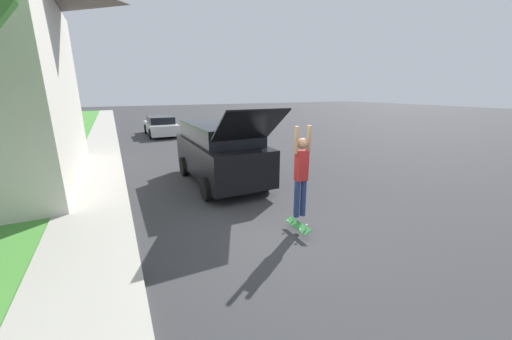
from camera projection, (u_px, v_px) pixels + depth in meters
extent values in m
plane|color=#333335|center=(267.00, 232.00, 6.50)|extent=(120.00, 120.00, 0.00)
cube|color=#ADA89E|center=(97.00, 180.00, 10.11)|extent=(1.80, 80.00, 0.10)
cube|color=black|center=(220.00, 157.00, 9.76)|extent=(1.97, 4.59, 1.13)
cube|color=black|center=(218.00, 132.00, 9.63)|extent=(1.81, 3.58, 0.57)
cylinder|color=black|center=(184.00, 166.00, 10.73)|extent=(0.24, 0.71, 0.71)
cylinder|color=black|center=(231.00, 161.00, 11.54)|extent=(0.24, 0.71, 0.71)
cylinder|color=black|center=(207.00, 189.00, 8.27)|extent=(0.24, 0.71, 0.71)
cylinder|color=black|center=(264.00, 180.00, 9.08)|extent=(0.24, 0.71, 0.71)
cube|color=black|center=(249.00, 126.00, 7.38)|extent=(1.73, 1.28, 0.91)
cube|color=#B7B7BC|center=(161.00, 128.00, 20.40)|extent=(1.83, 4.60, 0.69)
cube|color=black|center=(160.00, 120.00, 20.14)|extent=(1.61, 2.39, 0.46)
cylinder|color=black|center=(146.00, 129.00, 21.26)|extent=(0.20, 0.67, 0.67)
cylinder|color=black|center=(170.00, 128.00, 22.02)|extent=(0.20, 0.67, 0.67)
cylinder|color=black|center=(151.00, 134.00, 18.88)|extent=(0.20, 0.67, 0.67)
cylinder|color=black|center=(178.00, 132.00, 19.64)|extent=(0.20, 0.67, 0.67)
cylinder|color=navy|center=(297.00, 199.00, 6.39)|extent=(0.13, 0.13, 0.86)
cylinder|color=navy|center=(303.00, 198.00, 6.46)|extent=(0.13, 0.13, 0.86)
cube|color=#B22323|center=(301.00, 166.00, 6.22)|extent=(0.25, 0.20, 0.66)
sphere|color=#9E7051|center=(302.00, 144.00, 6.09)|extent=(0.24, 0.24, 0.24)
cylinder|color=#9E7051|center=(296.00, 140.00, 5.99)|extent=(0.09, 0.09, 0.59)
cylinder|color=#9E7051|center=(309.00, 139.00, 6.13)|extent=(0.09, 0.09, 0.59)
cube|color=#337F3D|center=(298.00, 225.00, 6.39)|extent=(0.19, 0.81, 0.11)
cylinder|color=silver|center=(294.00, 217.00, 6.61)|extent=(0.03, 0.06, 0.06)
cylinder|color=silver|center=(288.00, 221.00, 6.55)|extent=(0.03, 0.06, 0.06)
cylinder|color=silver|center=(306.00, 225.00, 6.17)|extent=(0.03, 0.06, 0.06)
cylinder|color=silver|center=(300.00, 230.00, 6.12)|extent=(0.03, 0.06, 0.06)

